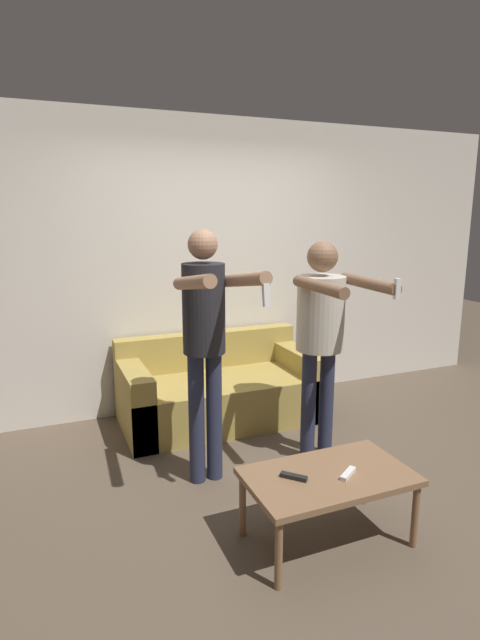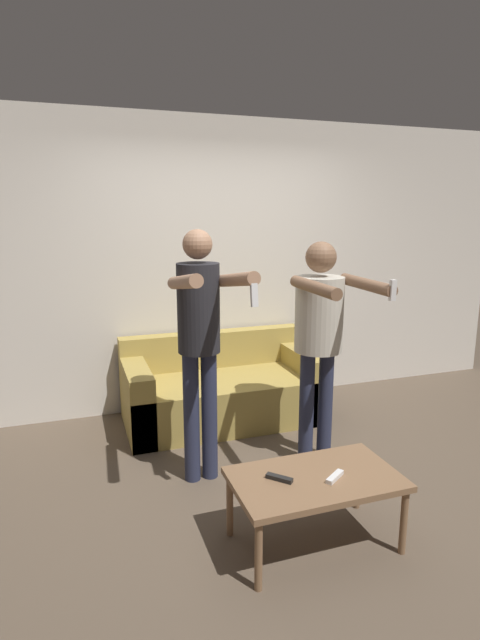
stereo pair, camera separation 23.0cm
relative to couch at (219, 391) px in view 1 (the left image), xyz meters
The scene contains 8 objects.
ground_plane 1.21m from the couch, 85.58° to the right, with size 14.00×14.00×0.00m, color brown.
wall_back 1.18m from the couch, 78.85° to the left, with size 6.40×0.06×2.70m.
couch is the anchor object (origin of this frame).
person_standing_left 1.35m from the couch, 114.49° to the right, with size 0.40×0.78×1.74m.
person_standing_right 1.33m from the couch, 65.30° to the right, with size 0.47×0.77×1.65m.
coffee_table 1.86m from the couch, 90.82° to the right, with size 0.93×0.54×0.42m.
remote_near 1.92m from the couch, 88.20° to the right, with size 0.14×0.11×0.02m.
remote_far 1.85m from the couch, 97.26° to the right, with size 0.13×0.13×0.02m.
Camera 1 is at (-1.54, -2.84, 1.85)m, focal length 28.00 mm.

